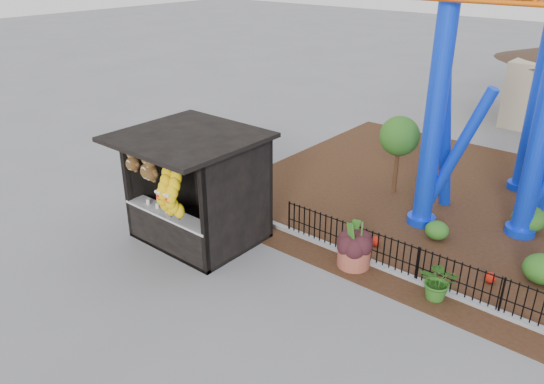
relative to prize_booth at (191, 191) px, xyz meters
The scene contains 9 objects.
ground 3.48m from the prize_booth, 16.95° to the right, with size 120.00×120.00×0.00m, color slate.
mulch_bed 10.07m from the prize_booth, 45.39° to the left, with size 18.00×12.00×0.02m, color #331E11.
curb 7.44m from the prize_booth, 16.63° to the left, with size 18.00×0.18×0.12m, color gray.
prize_booth is the anchor object (origin of this frame).
picket_fence 8.23m from the prize_booth, 14.82° to the left, with size 12.20×0.06×1.00m, color black, non-canonical shape.
terracotta_planter 4.71m from the prize_booth, 22.70° to the left, with size 0.85×0.85×0.54m, color #9A4938.
planter_foliage 4.59m from the prize_booth, 22.70° to the left, with size 0.70×0.70×0.64m, color black.
potted_plant 6.79m from the prize_booth, 15.46° to the left, with size 0.89×0.77×0.99m, color #265318.
landscaping 9.38m from the prize_booth, 33.29° to the left, with size 8.60×4.46×0.77m.
Camera 1 is at (7.10, -7.73, 7.52)m, focal length 35.00 mm.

